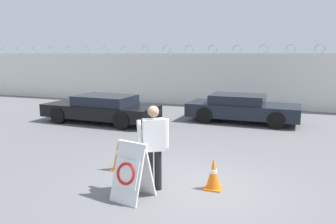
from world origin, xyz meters
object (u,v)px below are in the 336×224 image
object	(u,v)px
barricade_sign	(131,171)
traffic_cone_near	(213,174)
security_guard	(154,143)
parked_car_front_coupe	(102,108)
traffic_cone_mid	(119,155)
parked_car_rear_sedan	(242,108)

from	to	relation	value
barricade_sign	traffic_cone_near	distance (m)	1.75
barricade_sign	security_guard	bearing A→B (deg)	79.14
security_guard	parked_car_front_coupe	size ratio (longest dim) A/B	0.37
security_guard	traffic_cone_mid	distance (m)	1.63
traffic_cone_mid	traffic_cone_near	bearing A→B (deg)	-8.54
barricade_sign	traffic_cone_near	world-z (taller)	barricade_sign
parked_car_front_coupe	parked_car_rear_sedan	xyz separation A→B (m)	(5.43, 2.07, 0.00)
barricade_sign	parked_car_front_coupe	world-z (taller)	same
barricade_sign	traffic_cone_near	xyz separation A→B (m)	(1.41, 1.02, -0.24)
security_guard	traffic_cone_mid	size ratio (longest dim) A/B	2.31
traffic_cone_near	parked_car_front_coupe	bearing A→B (deg)	138.16
parked_car_rear_sedan	traffic_cone_near	bearing A→B (deg)	-85.25
parked_car_front_coupe	security_guard	bearing A→B (deg)	131.84
barricade_sign	traffic_cone_mid	bearing A→B (deg)	138.84
traffic_cone_mid	parked_car_rear_sedan	distance (m)	7.18
barricade_sign	parked_car_front_coupe	bearing A→B (deg)	137.69
barricade_sign	traffic_cone_mid	xyz separation A→B (m)	(-1.02, 1.38, -0.19)
parked_car_front_coupe	traffic_cone_mid	bearing A→B (deg)	127.41
traffic_cone_mid	parked_car_rear_sedan	size ratio (longest dim) A/B	0.17
security_guard	parked_car_rear_sedan	bearing A→B (deg)	-128.17
traffic_cone_near	parked_car_front_coupe	world-z (taller)	parked_car_front_coupe
traffic_cone_mid	parked_car_rear_sedan	world-z (taller)	parked_car_rear_sedan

